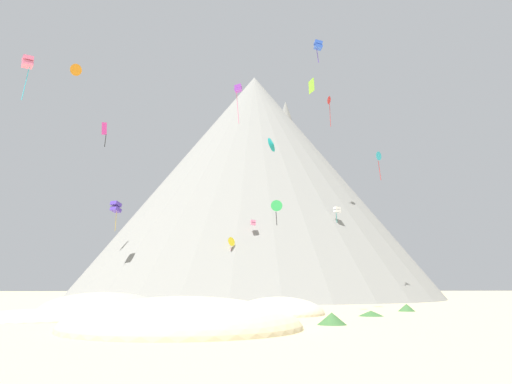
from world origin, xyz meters
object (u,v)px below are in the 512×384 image
at_px(kite_teal_mid, 273,144).
at_px(kite_cyan_mid, 378,156).
at_px(bush_mid_center, 371,313).
at_px(kite_blue_high, 318,45).
at_px(kite_yellow_low, 231,242).
at_px(bush_near_left, 110,321).
at_px(bush_far_right, 332,319).
at_px(kite_white_mid, 337,210).
at_px(bush_scatter_east, 150,314).
at_px(kite_magenta_mid, 104,130).
at_px(bush_near_right, 406,308).
at_px(kite_red_high, 328,101).
at_px(kite_orange_high, 76,70).
at_px(bush_ridge_crest, 96,308).
at_px(kite_lime_mid, 311,86).
at_px(kite_rainbow_high, 28,62).
at_px(rock_massif, 257,185).
at_px(kite_pink_low, 253,223).
at_px(kite_indigo_mid, 116,207).
at_px(kite_violet_high, 238,89).
at_px(kite_green_low, 277,206).

bearing_deg(kite_teal_mid, kite_cyan_mid, -6.26).
xyz_separation_m(bush_mid_center, kite_blue_high, (-1.77, 12.82, 31.58)).
bearing_deg(kite_yellow_low, bush_near_left, 35.13).
distance_m(bush_far_right, kite_white_mid, 52.80).
bearing_deg(bush_far_right, bush_mid_center, 60.63).
distance_m(bush_scatter_east, kite_magenta_mid, 29.35).
relative_size(bush_near_right, kite_red_high, 0.33).
relative_size(bush_near_right, kite_orange_high, 0.89).
bearing_deg(bush_near_left, kite_cyan_mid, 52.88).
bearing_deg(bush_scatter_east, bush_mid_center, 11.42).
bearing_deg(bush_ridge_crest, bush_scatter_east, -62.46).
height_order(kite_lime_mid, kite_rainbow_high, kite_rainbow_high).
xyz_separation_m(kite_blue_high, kite_white_mid, (7.84, 26.24, -16.78)).
xyz_separation_m(kite_lime_mid, kite_magenta_mid, (-23.94, 7.55, -3.46)).
bearing_deg(kite_magenta_mid, kite_rainbow_high, 76.00).
bearing_deg(bush_near_left, rock_massif, 77.95).
relative_size(bush_far_right, bush_mid_center, 0.92).
relative_size(bush_far_right, kite_red_high, 0.38).
bearing_deg(rock_massif, kite_pink_low, -95.77).
bearing_deg(bush_near_right, kite_cyan_mid, 78.34).
xyz_separation_m(kite_indigo_mid, kite_white_mid, (36.09, 0.81, 0.03)).
distance_m(bush_near_right, kite_rainbow_high, 48.91).
relative_size(kite_blue_high, kite_orange_high, 1.36).
bearing_deg(kite_pink_low, bush_near_right, 27.73).
distance_m(kite_red_high, kite_cyan_mid, 17.29).
distance_m(kite_magenta_mid, kite_rainbow_high, 11.28).
bearing_deg(bush_near_right, kite_yellow_low, 126.23).
bearing_deg(bush_far_right, bush_near_right, 57.08).
distance_m(bush_scatter_east, kite_lime_mid, 30.99).
xyz_separation_m(kite_red_high, kite_lime_mid, (-9.41, -34.75, -10.59)).
relative_size(kite_indigo_mid, kite_white_mid, 1.78).
bearing_deg(bush_mid_center, kite_white_mid, 81.17).
xyz_separation_m(rock_massif, kite_indigo_mid, (-24.70, -25.07, -8.46)).
height_order(kite_lime_mid, kite_orange_high, kite_orange_high).
bearing_deg(kite_rainbow_high, bush_mid_center, -42.47).
height_order(kite_yellow_low, kite_cyan_mid, kite_cyan_mid).
distance_m(kite_teal_mid, kite_orange_high, 48.55).
height_order(kite_lime_mid, kite_pink_low, kite_lime_mid).
distance_m(kite_violet_high, kite_white_mid, 32.70).
height_order(bush_ridge_crest, kite_teal_mid, kite_teal_mid).
height_order(kite_magenta_mid, kite_orange_high, kite_orange_high).
distance_m(bush_far_right, bush_near_left, 15.36).
height_order(kite_violet_high, kite_pink_low, kite_violet_high).
relative_size(kite_yellow_low, kite_orange_high, 2.15).
xyz_separation_m(rock_massif, kite_green_low, (-1.31, -46.97, -11.19)).
bearing_deg(bush_scatter_east, kite_magenta_mid, 113.45).
bearing_deg(kite_blue_high, kite_violet_high, 81.49).
bearing_deg(kite_magenta_mid, kite_violet_high, -150.12).
height_order(bush_near_right, kite_rainbow_high, kite_rainbow_high).
height_order(rock_massif, kite_rainbow_high, rock_massif).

